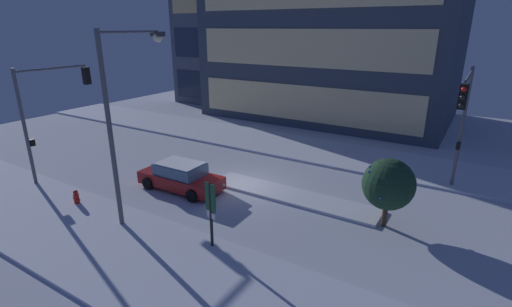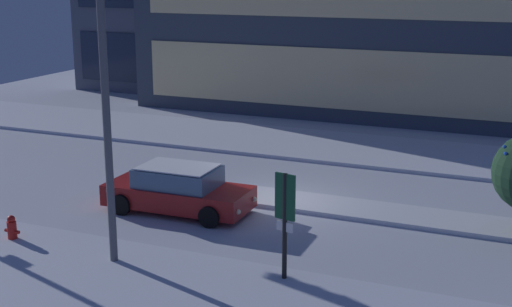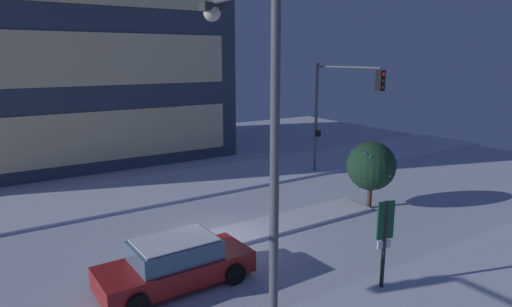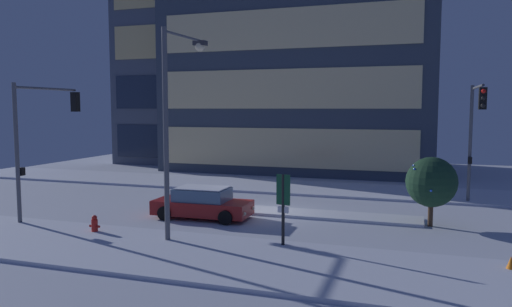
% 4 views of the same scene
% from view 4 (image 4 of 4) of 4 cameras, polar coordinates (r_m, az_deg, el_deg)
% --- Properties ---
extents(ground, '(52.00, 52.00, 0.00)m').
position_cam_4_polar(ground, '(24.53, 1.27, -6.97)').
color(ground, silver).
extents(curb_strip_near, '(52.00, 5.20, 0.14)m').
position_cam_4_polar(curb_strip_near, '(17.52, -6.35, -11.83)').
color(curb_strip_near, silver).
rests_on(curb_strip_near, ground).
extents(curb_strip_far, '(52.00, 5.20, 0.14)m').
position_cam_4_polar(curb_strip_far, '(31.85, 5.37, -4.01)').
color(curb_strip_far, silver).
rests_on(curb_strip_far, ground).
extents(median_strip, '(9.00, 1.80, 0.14)m').
position_cam_4_polar(median_strip, '(23.97, 8.16, -7.15)').
color(median_strip, silver).
rests_on(median_strip, ground).
extents(office_tower_main, '(21.73, 13.69, 26.67)m').
position_cam_4_polar(office_tower_main, '(44.19, 5.78, 15.88)').
color(office_tower_main, '#384251').
rests_on(office_tower_main, ground).
extents(office_tower_secondary, '(13.21, 10.99, 17.77)m').
position_cam_4_polar(office_tower_secondary, '(48.93, -6.55, 9.59)').
color(office_tower_secondary, '#4C5466').
rests_on(office_tower_secondary, ground).
extents(car_near, '(4.74, 2.16, 1.49)m').
position_cam_4_polar(car_near, '(23.40, -6.28, -5.83)').
color(car_near, maroon).
rests_on(car_near, ground).
extents(traffic_light_corner_near_left, '(0.32, 4.38, 6.35)m').
position_cam_4_polar(traffic_light_corner_near_left, '(25.08, -23.68, 2.85)').
color(traffic_light_corner_near_left, '#565960').
rests_on(traffic_light_corner_near_left, ground).
extents(traffic_light_corner_far_right, '(0.32, 5.03, 6.46)m').
position_cam_4_polar(traffic_light_corner_far_right, '(27.10, 24.22, 3.22)').
color(traffic_light_corner_far_right, '#565960').
rests_on(traffic_light_corner_far_right, ground).
extents(street_lamp_arched, '(0.56, 3.21, 8.25)m').
position_cam_4_polar(street_lamp_arched, '(19.56, -9.27, 5.60)').
color(street_lamp_arched, '#565960').
rests_on(street_lamp_arched, ground).
extents(fire_hydrant, '(0.48, 0.26, 0.82)m').
position_cam_4_polar(fire_hydrant, '(21.45, -18.35, -7.97)').
color(fire_hydrant, red).
rests_on(fire_hydrant, ground).
extents(parking_info_sign, '(0.55, 0.18, 2.79)m').
position_cam_4_polar(parking_info_sign, '(18.16, 3.20, -5.65)').
color(parking_info_sign, black).
rests_on(parking_info_sign, ground).
extents(decorated_tree_median, '(2.22, 2.26, 3.10)m').
position_cam_4_polar(decorated_tree_median, '(22.81, 19.84, -3.17)').
color(decorated_tree_median, '#473323').
rests_on(decorated_tree_median, ground).
extents(construction_cone, '(0.36, 0.36, 0.55)m').
position_cam_4_polar(construction_cone, '(17.83, 27.64, -11.43)').
color(construction_cone, orange).
rests_on(construction_cone, ground).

